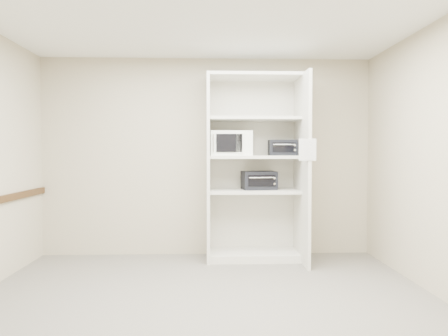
{
  "coord_description": "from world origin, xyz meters",
  "views": [
    {
      "loc": [
        0.02,
        -4.02,
        1.41
      ],
      "look_at": [
        0.22,
        1.43,
        1.22
      ],
      "focal_mm": 35.0,
      "sensor_mm": 36.0,
      "label": 1
    }
  ],
  "objects_px": {
    "microwave": "(231,143)",
    "toaster_oven_upper": "(282,148)",
    "shelving_unit": "(257,174)",
    "toaster_oven_lower": "(259,180)"
  },
  "relations": [
    {
      "from": "shelving_unit",
      "to": "toaster_oven_lower",
      "type": "xyz_separation_m",
      "value": [
        0.03,
        0.04,
        -0.09
      ]
    },
    {
      "from": "microwave",
      "to": "toaster_oven_upper",
      "type": "bearing_deg",
      "value": 4.62
    },
    {
      "from": "toaster_oven_upper",
      "to": "shelving_unit",
      "type": "bearing_deg",
      "value": -170.88
    },
    {
      "from": "shelving_unit",
      "to": "toaster_oven_lower",
      "type": "bearing_deg",
      "value": 58.38
    },
    {
      "from": "toaster_oven_upper",
      "to": "toaster_oven_lower",
      "type": "relative_size",
      "value": 0.83
    },
    {
      "from": "microwave",
      "to": "toaster_oven_lower",
      "type": "bearing_deg",
      "value": 7.51
    },
    {
      "from": "toaster_oven_upper",
      "to": "microwave",
      "type": "bearing_deg",
      "value": -174.28
    },
    {
      "from": "toaster_oven_upper",
      "to": "toaster_oven_lower",
      "type": "xyz_separation_m",
      "value": [
        -0.31,
        -0.01,
        -0.43
      ]
    },
    {
      "from": "shelving_unit",
      "to": "microwave",
      "type": "xyz_separation_m",
      "value": [
        -0.35,
        -0.01,
        0.4
      ]
    },
    {
      "from": "microwave",
      "to": "toaster_oven_upper",
      "type": "relative_size",
      "value": 1.48
    }
  ]
}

